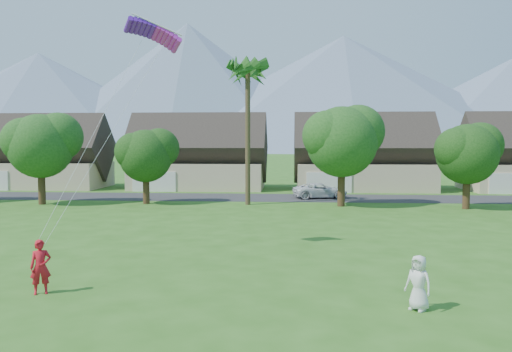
# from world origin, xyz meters

# --- Properties ---
(ground) EXTENTS (500.00, 500.00, 0.00)m
(ground) POSITION_xyz_m (0.00, 0.00, 0.00)
(ground) COLOR #2D6019
(ground) RESTS_ON ground
(street) EXTENTS (90.00, 7.00, 0.01)m
(street) POSITION_xyz_m (0.00, 34.00, 0.01)
(street) COLOR #2D2D30
(street) RESTS_ON ground
(kite_flyer) EXTENTS (0.86, 0.74, 1.98)m
(kite_flyer) POSITION_xyz_m (-7.28, 2.65, 0.99)
(kite_flyer) COLOR red
(kite_flyer) RESTS_ON ground
(watcher) EXTENTS (1.05, 1.02, 1.81)m
(watcher) POSITION_xyz_m (5.88, 1.82, 0.91)
(watcher) COLOR silver
(watcher) RESTS_ON ground
(parked_car) EXTENTS (5.66, 3.63, 1.45)m
(parked_car) POSITION_xyz_m (4.60, 34.00, 0.73)
(parked_car) COLOR silver
(parked_car) RESTS_ON ground
(mountain_ridge) EXTENTS (540.00, 240.00, 70.00)m
(mountain_ridge) POSITION_xyz_m (10.40, 260.00, 29.07)
(mountain_ridge) COLOR slate
(mountain_ridge) RESTS_ON ground
(houses_row) EXTENTS (72.75, 8.19, 8.86)m
(houses_row) POSITION_xyz_m (0.49, 42.99, 3.44)
(houses_row) COLOR beige
(houses_row) RESTS_ON ground
(tree_row) EXTENTS (62.27, 6.67, 8.45)m
(tree_row) POSITION_xyz_m (-1.14, 27.92, 4.89)
(tree_row) COLOR #47301C
(tree_row) RESTS_ON ground
(fan_palm) EXTENTS (3.00, 3.00, 13.80)m
(fan_palm) POSITION_xyz_m (-2.00, 28.50, 11.80)
(fan_palm) COLOR #4C3D26
(fan_palm) RESTS_ON ground
(parafoil_kite) EXTENTS (2.89, 1.43, 0.50)m
(parafoil_kite) POSITION_xyz_m (-4.87, 9.46, 10.76)
(parafoil_kite) COLOR #6419C0
(parafoil_kite) RESTS_ON ground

